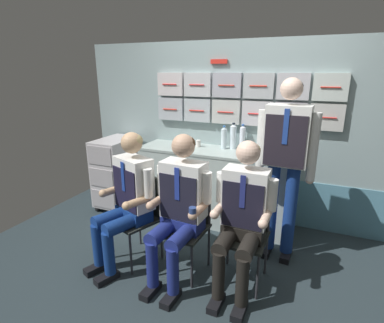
{
  "coord_description": "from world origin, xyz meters",
  "views": [
    {
      "loc": [
        0.86,
        -2.16,
        1.8
      ],
      "look_at": [
        -0.24,
        0.41,
        0.96
      ],
      "focal_mm": 28.07,
      "sensor_mm": 36.0,
      "label": 1
    }
  ],
  "objects_px": {
    "folding_chair_left": "(142,208)",
    "crew_member_standing": "(285,155)",
    "coffee_cup_spare": "(274,149)",
    "crew_member_right": "(179,202)",
    "crew_member_by_counter": "(242,211)",
    "crew_member_left": "(127,194)",
    "folding_chair_by_counter": "(246,224)",
    "folding_chair_right": "(188,217)",
    "service_trolley": "(117,171)",
    "water_bottle_short": "(224,138)"
  },
  "relations": [
    {
      "from": "crew_member_right",
      "to": "crew_member_by_counter",
      "type": "relative_size",
      "value": 1.02
    },
    {
      "from": "folding_chair_left",
      "to": "service_trolley",
      "type": "bearing_deg",
      "value": 137.49
    },
    {
      "from": "crew_member_left",
      "to": "coffee_cup_spare",
      "type": "bearing_deg",
      "value": 48.95
    },
    {
      "from": "crew_member_by_counter",
      "to": "water_bottle_short",
      "type": "bearing_deg",
      "value": 114.65
    },
    {
      "from": "crew_member_by_counter",
      "to": "folding_chair_right",
      "type": "bearing_deg",
      "value": 171.15
    },
    {
      "from": "service_trolley",
      "to": "folding_chair_left",
      "type": "height_order",
      "value": "service_trolley"
    },
    {
      "from": "folding_chair_right",
      "to": "folding_chair_left",
      "type": "bearing_deg",
      "value": -178.15
    },
    {
      "from": "folding_chair_left",
      "to": "crew_member_standing",
      "type": "relative_size",
      "value": 0.48
    },
    {
      "from": "service_trolley",
      "to": "folding_chair_right",
      "type": "relative_size",
      "value": 1.13
    },
    {
      "from": "crew_member_left",
      "to": "folding_chair_right",
      "type": "distance_m",
      "value": 0.6
    },
    {
      "from": "crew_member_right",
      "to": "crew_member_standing",
      "type": "xyz_separation_m",
      "value": [
        0.77,
        0.67,
        0.34
      ]
    },
    {
      "from": "folding_chair_by_counter",
      "to": "crew_member_standing",
      "type": "relative_size",
      "value": 0.48
    },
    {
      "from": "folding_chair_left",
      "to": "crew_member_standing",
      "type": "height_order",
      "value": "crew_member_standing"
    },
    {
      "from": "crew_member_right",
      "to": "coffee_cup_spare",
      "type": "xyz_separation_m",
      "value": [
        0.59,
        1.28,
        0.23
      ]
    },
    {
      "from": "service_trolley",
      "to": "crew_member_right",
      "type": "distance_m",
      "value": 1.76
    },
    {
      "from": "crew_member_standing",
      "to": "crew_member_left",
      "type": "bearing_deg",
      "value": -152.46
    },
    {
      "from": "crew_member_left",
      "to": "folding_chair_by_counter",
      "type": "xyz_separation_m",
      "value": [
        1.07,
        0.24,
        -0.19
      ]
    },
    {
      "from": "folding_chair_left",
      "to": "coffee_cup_spare",
      "type": "xyz_separation_m",
      "value": [
        1.06,
        1.14,
        0.44
      ]
    },
    {
      "from": "coffee_cup_spare",
      "to": "crew_member_standing",
      "type": "bearing_deg",
      "value": -73.03
    },
    {
      "from": "water_bottle_short",
      "to": "service_trolley",
      "type": "bearing_deg",
      "value": -171.41
    },
    {
      "from": "folding_chair_left",
      "to": "folding_chair_right",
      "type": "distance_m",
      "value": 0.48
    },
    {
      "from": "service_trolley",
      "to": "crew_member_right",
      "type": "bearing_deg",
      "value": -35.36
    },
    {
      "from": "crew_member_left",
      "to": "folding_chair_by_counter",
      "type": "distance_m",
      "value": 1.11
    },
    {
      "from": "crew_member_right",
      "to": "folding_chair_right",
      "type": "bearing_deg",
      "value": 86.8
    },
    {
      "from": "crew_member_standing",
      "to": "coffee_cup_spare",
      "type": "relative_size",
      "value": 23.0
    },
    {
      "from": "folding_chair_left",
      "to": "crew_member_standing",
      "type": "bearing_deg",
      "value": 23.16
    },
    {
      "from": "crew_member_left",
      "to": "service_trolley",
      "type": "bearing_deg",
      "value": 131.23
    },
    {
      "from": "folding_chair_left",
      "to": "crew_member_left",
      "type": "relative_size",
      "value": 0.65
    },
    {
      "from": "folding_chair_left",
      "to": "folding_chair_by_counter",
      "type": "xyz_separation_m",
      "value": [
        1.01,
        0.09,
        0.0
      ]
    },
    {
      "from": "folding_chair_right",
      "to": "crew_member_by_counter",
      "type": "xyz_separation_m",
      "value": [
        0.52,
        -0.08,
        0.19
      ]
    },
    {
      "from": "water_bottle_short",
      "to": "folding_chair_by_counter",
      "type": "bearing_deg",
      "value": -61.89
    },
    {
      "from": "water_bottle_short",
      "to": "crew_member_left",
      "type": "bearing_deg",
      "value": -113.6
    },
    {
      "from": "crew_member_by_counter",
      "to": "service_trolley",
      "type": "bearing_deg",
      "value": 154.46
    },
    {
      "from": "crew_member_by_counter",
      "to": "coffee_cup_spare",
      "type": "xyz_separation_m",
      "value": [
        0.05,
        1.2,
        0.24
      ]
    },
    {
      "from": "service_trolley",
      "to": "folding_chair_left",
      "type": "distance_m",
      "value": 1.29
    },
    {
      "from": "folding_chair_left",
      "to": "crew_member_right",
      "type": "relative_size",
      "value": 0.64
    },
    {
      "from": "folding_chair_right",
      "to": "water_bottle_short",
      "type": "xyz_separation_m",
      "value": [
        -0.0,
        1.07,
        0.53
      ]
    },
    {
      "from": "crew_member_standing",
      "to": "crew_member_right",
      "type": "bearing_deg",
      "value": -138.88
    },
    {
      "from": "folding_chair_by_counter",
      "to": "crew_member_by_counter",
      "type": "height_order",
      "value": "crew_member_by_counter"
    },
    {
      "from": "coffee_cup_spare",
      "to": "service_trolley",
      "type": "bearing_deg",
      "value": -172.34
    },
    {
      "from": "crew_member_standing",
      "to": "service_trolley",
      "type": "bearing_deg",
      "value": 171.31
    },
    {
      "from": "crew_member_by_counter",
      "to": "folding_chair_left",
      "type": "bearing_deg",
      "value": 176.25
    },
    {
      "from": "folding_chair_left",
      "to": "crew_member_by_counter",
      "type": "bearing_deg",
      "value": -3.75
    },
    {
      "from": "crew_member_left",
      "to": "crew_member_right",
      "type": "relative_size",
      "value": 0.98
    },
    {
      "from": "folding_chair_right",
      "to": "crew_member_by_counter",
      "type": "relative_size",
      "value": 0.65
    },
    {
      "from": "folding_chair_right",
      "to": "water_bottle_short",
      "type": "height_order",
      "value": "water_bottle_short"
    },
    {
      "from": "folding_chair_left",
      "to": "folding_chair_by_counter",
      "type": "height_order",
      "value": "same"
    },
    {
      "from": "crew_member_by_counter",
      "to": "coffee_cup_spare",
      "type": "bearing_deg",
      "value": 87.45
    },
    {
      "from": "crew_member_left",
      "to": "folding_chair_right",
      "type": "height_order",
      "value": "crew_member_left"
    },
    {
      "from": "folding_chair_left",
      "to": "folding_chair_right",
      "type": "height_order",
      "value": "same"
    }
  ]
}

